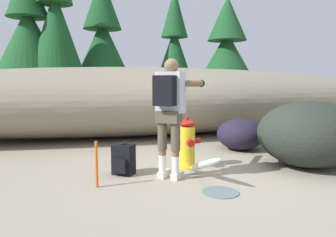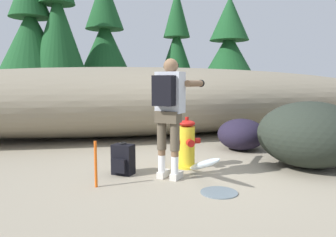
{
  "view_description": "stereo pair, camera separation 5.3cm",
  "coord_description": "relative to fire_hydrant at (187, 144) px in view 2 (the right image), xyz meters",
  "views": [
    {
      "loc": [
        -1.76,
        -4.51,
        1.34
      ],
      "look_at": [
        -0.33,
        0.52,
        0.75
      ],
      "focal_mm": 34.68,
      "sensor_mm": 36.0,
      "label": 1
    },
    {
      "loc": [
        -1.71,
        -4.53,
        1.34
      ],
      "look_at": [
        -0.33,
        0.52,
        0.75
      ],
      "focal_mm": 34.68,
      "sensor_mm": 36.0,
      "label": 2
    }
  ],
  "objects": [
    {
      "name": "ground_plane",
      "position": [
        0.11,
        -0.22,
        -0.39
      ],
      "size": [
        56.0,
        56.0,
        0.04
      ],
      "primitive_type": "cube",
      "color": "gray"
    },
    {
      "name": "survey_stake",
      "position": [
        -1.43,
        -0.61,
        -0.07
      ],
      "size": [
        0.04,
        0.04,
        0.6
      ],
      "primitive_type": "cylinder",
      "color": "#E55914",
      "rests_on": "ground_plane"
    },
    {
      "name": "utility_worker",
      "position": [
        -0.4,
        -0.47,
        0.68
      ],
      "size": [
        0.93,
        0.99,
        1.66
      ],
      "rotation": [
        0.0,
        0.0,
        0.87
      ],
      "color": "beige",
      "rests_on": "ground_plane"
    },
    {
      "name": "pine_tree_far_right",
      "position": [
        4.64,
        8.18,
        2.41
      ],
      "size": [
        2.57,
        2.57,
        4.96
      ],
      "color": "#47331E",
      "rests_on": "ground_plane"
    },
    {
      "name": "boulder_mid",
      "position": [
        3.12,
        0.65,
        0.06
      ],
      "size": [
        1.52,
        1.43,
        0.86
      ],
      "primitive_type": "ellipsoid",
      "rotation": [
        0.0,
        0.0,
        0.47
      ],
      "color": "black",
      "rests_on": "ground_plane"
    },
    {
      "name": "fire_hydrant",
      "position": [
        0.0,
        0.0,
        0.0
      ],
      "size": [
        0.43,
        0.39,
        0.8
      ],
      "color": "yellow",
      "rests_on": "ground_plane"
    },
    {
      "name": "spare_backpack",
      "position": [
        -1.02,
        -0.12,
        -0.15
      ],
      "size": [
        0.36,
        0.36,
        0.47
      ],
      "rotation": [
        0.0,
        0.0,
        4.07
      ],
      "color": "black",
      "rests_on": "ground_plane"
    },
    {
      "name": "hydrant_water_jet",
      "position": [
        0.0,
        -0.8,
        -0.18
      ],
      "size": [
        0.45,
        1.31,
        0.48
      ],
      "color": "silver",
      "rests_on": "ground_plane"
    },
    {
      "name": "pine_tree_right",
      "position": [
        2.65,
        9.33,
        2.57
      ],
      "size": [
        1.82,
        1.82,
        5.49
      ],
      "color": "#47331E",
      "rests_on": "ground_plane"
    },
    {
      "name": "dirt_embankment",
      "position": [
        0.11,
        3.37,
        0.49
      ],
      "size": [
        15.88,
        3.2,
        1.71
      ],
      "primitive_type": "ellipsoid",
      "color": "gray",
      "rests_on": "ground_plane"
    },
    {
      "name": "boulder_large",
      "position": [
        1.91,
        -0.45,
        0.15
      ],
      "size": [
        2.22,
        2.19,
        1.04
      ],
      "primitive_type": "ellipsoid",
      "rotation": [
        0.0,
        0.0,
        3.62
      ],
      "color": "#242B23",
      "rests_on": "ground_plane"
    },
    {
      "name": "boulder_small",
      "position": [
        1.48,
        0.99,
        -0.06
      ],
      "size": [
        1.35,
        1.35,
        0.62
      ],
      "primitive_type": "ellipsoid",
      "rotation": [
        0.0,
        0.0,
        5.58
      ],
      "color": "#201B2D",
      "rests_on": "ground_plane"
    },
    {
      "name": "pine_tree_left",
      "position": [
        -2.31,
        8.75,
        3.48
      ],
      "size": [
        2.08,
        2.08,
        6.98
      ],
      "color": "#47331E",
      "rests_on": "ground_plane"
    },
    {
      "name": "pine_tree_far_left",
      "position": [
        -3.34,
        9.09,
        3.08
      ],
      "size": [
        2.46,
        2.46,
        5.88
      ],
      "color": "#47331E",
      "rests_on": "ground_plane"
    },
    {
      "name": "pine_tree_center",
      "position": [
        -0.42,
        10.2,
        2.89
      ],
      "size": [
        2.61,
        2.61,
        6.04
      ],
      "color": "#47331E",
      "rests_on": "ground_plane"
    }
  ]
}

